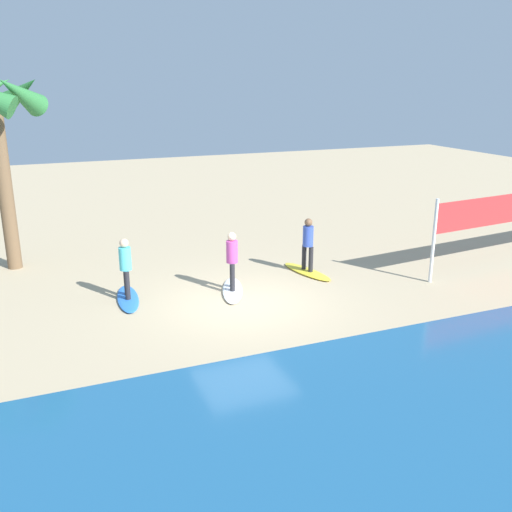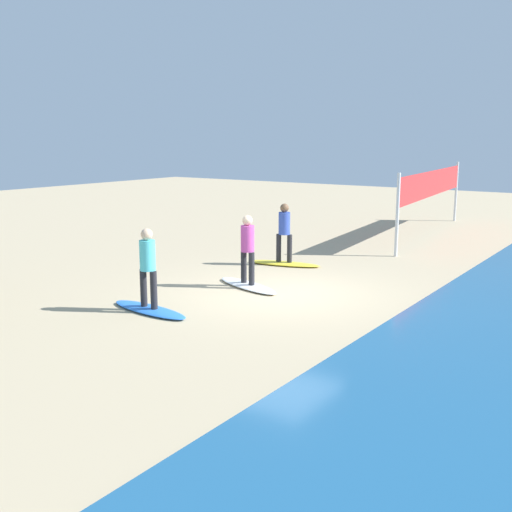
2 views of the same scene
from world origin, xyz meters
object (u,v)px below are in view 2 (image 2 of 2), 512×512
surfboard_blue (149,310)px  surfboard_white (248,285)px  surfer_yellow (284,228)px  surfer_white (248,245)px  surfer_blue (148,262)px  surfboard_yellow (284,263)px  volleyball_net (433,186)px

surfboard_blue → surfboard_white: bearing=86.5°
surfer_yellow → surfer_white: (2.69, 0.65, 0.00)m
surfboard_white → surfer_blue: size_ratio=1.28×
surfer_yellow → surfer_white: 2.77m
surfboard_yellow → surfer_white: bearing=-89.1°
surfboard_yellow → surfer_blue: surfer_blue is taller
surfer_yellow → surfboard_white: size_ratio=0.78×
surfboard_white → surfboard_blue: same height
surfboard_yellow → surfboard_blue: same height
surfboard_yellow → surfer_white: size_ratio=1.28×
surfer_white → surfer_blue: same height
surfer_yellow → volleyball_net: bearing=167.7°
surfboard_white → surfer_blue: 3.05m
surfer_blue → volleyball_net: bearing=173.7°
surfer_yellow → surfer_blue: size_ratio=1.00×
surfer_white → volleyball_net: volleyball_net is taller
surfboard_yellow → surfer_yellow: size_ratio=1.28×
surfboard_blue → surfer_blue: size_ratio=1.28×
surfer_white → surfboard_blue: 3.05m
surfboard_blue → surfer_blue: surfer_blue is taller
surfer_white → volleyball_net: (-10.15, 0.97, 0.75)m
surfer_yellow → volleyball_net: size_ratio=0.18×
surfer_yellow → surfer_blue: 5.54m
surfboard_yellow → volleyball_net: size_ratio=0.23×
surfboard_yellow → surfboard_white: same height
surfboard_white → volleyball_net: 10.35m
surfboard_blue → surfer_blue: (0.00, 0.00, 0.99)m
surfboard_white → surfboard_blue: size_ratio=1.00×
surfer_yellow → surfer_blue: same height
surfer_blue → surfboard_yellow: bearing=-178.1°
surfer_white → volleyball_net: bearing=174.5°
volleyball_net → surfboard_blue: bearing=-6.3°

